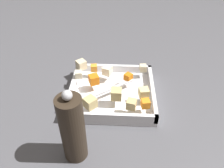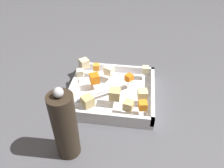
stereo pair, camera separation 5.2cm
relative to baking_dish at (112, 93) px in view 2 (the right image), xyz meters
The scene contains 17 objects.
ground_plane 0.02m from the baking_dish, 58.61° to the right, with size 4.00×4.00×0.00m, color #4C4C51.
baking_dish is the anchor object (origin of this frame).
carrot_chunk_corner_se 0.08m from the baking_dish, 12.33° to the right, with size 0.03×0.03×0.03m, color orange.
carrot_chunk_heap_side 0.15m from the baking_dish, 138.94° to the left, with size 0.03×0.03×0.03m, color orange.
carrot_chunk_back_center 0.08m from the baking_dish, 143.77° to the right, with size 0.02×0.02×0.02m, color orange.
carrot_chunk_near_spoon 0.12m from the baking_dish, 51.53° to the right, with size 0.02×0.02×0.02m, color orange.
potato_chunk_corner_ne 0.09m from the baking_dish, 73.54° to the right, with size 0.03×0.03×0.03m, color beige.
potato_chunk_rim_edge 0.17m from the baking_dish, 40.59° to the right, with size 0.03×0.03×0.03m, color beige.
potato_chunk_near_right 0.12m from the baking_dish, 156.45° to the left, with size 0.03×0.03×0.03m, color #E0CC89.
potato_chunk_heap_top 0.14m from the baking_dish, 20.86° to the right, with size 0.02×0.02×0.02m, color beige.
potato_chunk_mid_left 0.15m from the baking_dish, 138.16° to the right, with size 0.02×0.02×0.02m, color beige.
potato_chunk_far_left 0.08m from the baking_dish, 105.94° to the left, with size 0.03×0.03×0.03m, color tan.
potato_chunk_center 0.15m from the baking_dish, 35.84° to the left, with size 0.03×0.03×0.03m, color beige.
potato_chunk_near_left 0.13m from the baking_dish, 59.24° to the left, with size 0.03×0.03×0.03m, color tan.
potato_chunk_under_handle 0.13m from the baking_dish, 122.58° to the left, with size 0.03×0.03×0.03m, color tan.
serving_spoon 0.12m from the baking_dish, 41.85° to the left, with size 0.21×0.16×0.02m.
pepper_mill 0.27m from the baking_dish, 70.75° to the left, with size 0.06×0.06×0.22m.
Camera 2 is at (-0.09, 0.60, 0.53)m, focal length 35.78 mm.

